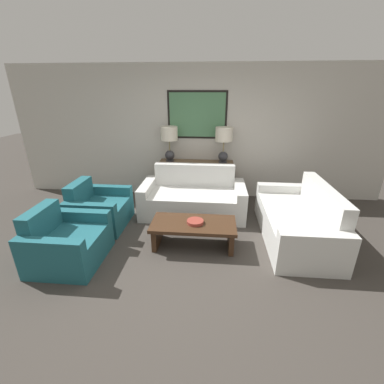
# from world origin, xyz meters

# --- Properties ---
(ground_plane) EXTENTS (20.00, 20.00, 0.00)m
(ground_plane) POSITION_xyz_m (0.00, 0.00, 0.00)
(ground_plane) COLOR #3D3833
(back_wall) EXTENTS (7.65, 0.12, 2.65)m
(back_wall) POSITION_xyz_m (0.00, 2.52, 1.33)
(back_wall) COLOR beige
(back_wall) RESTS_ON ground_plane
(console_table) EXTENTS (1.50, 0.37, 0.80)m
(console_table) POSITION_xyz_m (0.00, 2.25, 0.40)
(console_table) COLOR brown
(console_table) RESTS_ON ground_plane
(table_lamp_left) EXTENTS (0.34, 0.34, 0.69)m
(table_lamp_left) POSITION_xyz_m (-0.54, 2.25, 1.27)
(table_lamp_left) COLOR #333338
(table_lamp_left) RESTS_ON console_table
(table_lamp_right) EXTENTS (0.34, 0.34, 0.69)m
(table_lamp_right) POSITION_xyz_m (0.54, 2.25, 1.27)
(table_lamp_right) COLOR #333338
(table_lamp_right) RESTS_ON console_table
(couch_by_back_wall) EXTENTS (1.87, 0.91, 0.86)m
(couch_by_back_wall) POSITION_xyz_m (0.00, 1.55, 0.29)
(couch_by_back_wall) COLOR silver
(couch_by_back_wall) RESTS_ON ground_plane
(couch_by_side) EXTENTS (0.91, 1.87, 0.86)m
(couch_by_side) POSITION_xyz_m (1.68, 0.81, 0.29)
(couch_by_side) COLOR silver
(couch_by_side) RESTS_ON ground_plane
(coffee_table) EXTENTS (1.22, 0.58, 0.39)m
(coffee_table) POSITION_xyz_m (0.10, 0.45, 0.29)
(coffee_table) COLOR #3D2616
(coffee_table) RESTS_ON ground_plane
(decorative_bowl) EXTENTS (0.24, 0.24, 0.05)m
(decorative_bowl) POSITION_xyz_m (0.12, 0.44, 0.41)
(decorative_bowl) COLOR #93382D
(decorative_bowl) RESTS_ON coffee_table
(armchair_near_back_wall) EXTENTS (0.85, 0.92, 0.77)m
(armchair_near_back_wall) POSITION_xyz_m (-1.56, 0.96, 0.27)
(armchair_near_back_wall) COLOR #1E5B66
(armchair_near_back_wall) RESTS_ON ground_plane
(armchair_near_camera) EXTENTS (0.85, 0.92, 0.77)m
(armchair_near_camera) POSITION_xyz_m (-1.56, -0.05, 0.27)
(armchair_near_camera) COLOR #1E5B66
(armchair_near_camera) RESTS_ON ground_plane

